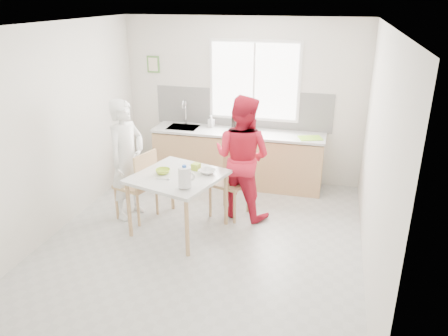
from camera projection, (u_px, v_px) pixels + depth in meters
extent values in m
plane|color=#B7B7B2|center=(204.00, 240.00, 5.74)|extent=(4.50, 4.50, 0.00)
plane|color=silver|center=(242.00, 101.00, 7.26)|extent=(4.00, 0.00, 4.00)
plane|color=silver|center=(112.00, 236.00, 3.21)|extent=(4.00, 0.00, 4.00)
plane|color=silver|center=(56.00, 131.00, 5.70)|extent=(0.00, 4.50, 4.50)
plane|color=silver|center=(377.00, 157.00, 4.77)|extent=(0.00, 4.50, 4.50)
plane|color=white|center=(200.00, 25.00, 4.73)|extent=(4.50, 4.50, 0.00)
cube|color=white|center=(254.00, 81.00, 7.07)|extent=(1.50, 0.03, 1.30)
cube|color=white|center=(254.00, 81.00, 7.05)|extent=(1.40, 0.02, 1.20)
cube|color=white|center=(254.00, 81.00, 7.05)|extent=(0.03, 0.03, 1.20)
cube|color=white|center=(242.00, 109.00, 7.30)|extent=(3.00, 0.02, 0.65)
cube|color=#558A3F|center=(153.00, 64.00, 7.40)|extent=(0.22, 0.02, 0.28)
cube|color=beige|center=(153.00, 64.00, 7.39)|extent=(0.16, 0.01, 0.22)
cube|color=tan|center=(238.00, 159.00, 7.33)|extent=(2.80, 0.60, 0.86)
cube|color=#3F3326|center=(237.00, 180.00, 7.47)|extent=(2.80, 0.54, 0.10)
cube|color=silver|center=(238.00, 132.00, 7.16)|extent=(2.84, 0.64, 0.04)
cube|color=#A5A5AA|center=(183.00, 128.00, 7.37)|extent=(0.50, 0.40, 0.03)
cylinder|color=silver|center=(186.00, 114.00, 7.45)|extent=(0.02, 0.02, 0.36)
torus|color=silver|center=(184.00, 105.00, 7.32)|extent=(0.02, 0.18, 0.18)
cube|color=silver|center=(178.00, 177.00, 5.70)|extent=(1.31, 1.31, 0.04)
cylinder|color=tan|center=(129.00, 211.00, 5.70)|extent=(0.05, 0.05, 0.75)
cylinder|color=tan|center=(172.00, 186.00, 6.44)|extent=(0.05, 0.05, 0.75)
cylinder|color=tan|center=(187.00, 229.00, 5.26)|extent=(0.05, 0.05, 0.75)
cylinder|color=tan|center=(226.00, 200.00, 6.00)|extent=(0.05, 0.05, 0.75)
cube|color=tan|center=(136.00, 185.00, 6.16)|extent=(0.58, 0.58, 0.04)
cube|color=tan|center=(146.00, 170.00, 5.96)|extent=(0.16, 0.44, 0.49)
cylinder|color=tan|center=(136.00, 193.00, 6.52)|extent=(0.04, 0.04, 0.48)
cylinder|color=tan|center=(117.00, 204.00, 6.20)|extent=(0.04, 0.04, 0.48)
cylinder|color=tan|center=(157.00, 199.00, 6.32)|extent=(0.04, 0.04, 0.48)
cylinder|color=tan|center=(138.00, 210.00, 6.00)|extent=(0.04, 0.04, 0.48)
cube|color=tan|center=(229.00, 183.00, 6.24)|extent=(0.58, 0.58, 0.04)
cube|color=tan|center=(237.00, 160.00, 6.31)|extent=(0.44, 0.16, 0.49)
cylinder|color=tan|center=(210.00, 201.00, 6.27)|extent=(0.04, 0.04, 0.48)
cylinder|color=tan|center=(235.00, 208.00, 6.08)|extent=(0.04, 0.04, 0.48)
cylinder|color=tan|center=(225.00, 191.00, 6.59)|extent=(0.04, 0.04, 0.48)
cylinder|color=tan|center=(248.00, 197.00, 6.40)|extent=(0.04, 0.04, 0.48)
imported|color=white|center=(127.00, 160.00, 6.09)|extent=(0.57, 0.72, 1.72)
imported|color=red|center=(242.00, 157.00, 6.11)|extent=(1.01, 0.88, 1.77)
imported|color=#ADD130|center=(163.00, 171.00, 5.74)|extent=(0.24, 0.24, 0.06)
imported|color=silver|center=(207.00, 172.00, 5.74)|extent=(0.26, 0.26, 0.05)
cylinder|color=white|center=(185.00, 177.00, 5.26)|extent=(0.16, 0.16, 0.25)
cylinder|color=blue|center=(184.00, 166.00, 5.21)|extent=(0.05, 0.05, 0.03)
torus|color=white|center=(191.00, 176.00, 5.24)|extent=(0.12, 0.06, 0.12)
cube|color=#A1BF2C|center=(196.00, 167.00, 5.85)|extent=(0.12, 0.12, 0.09)
cylinder|color=#A5A5AA|center=(162.00, 179.00, 5.55)|extent=(0.16, 0.02, 0.01)
cube|color=#93D731|center=(310.00, 138.00, 6.79)|extent=(0.41, 0.35, 0.01)
cylinder|color=black|center=(234.00, 120.00, 7.21)|extent=(0.07, 0.07, 0.32)
cylinder|color=black|center=(249.00, 120.00, 7.23)|extent=(0.07, 0.07, 0.30)
cylinder|color=#935C20|center=(247.00, 125.00, 7.20)|extent=(0.06, 0.06, 0.16)
imported|color=#999999|center=(211.00, 121.00, 7.35)|extent=(0.12, 0.12, 0.20)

